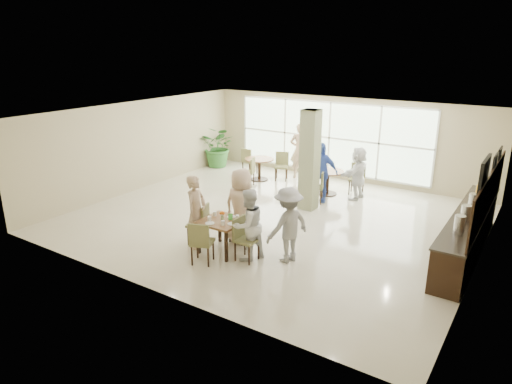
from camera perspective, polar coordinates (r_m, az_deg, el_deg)
The scene contains 23 objects.
ground at distance 12.29m, azimuth 2.29°, elevation -3.28°, with size 10.00×10.00×0.00m, color beige.
room_shell at distance 11.78m, azimuth 2.39°, elevation 4.46°, with size 10.00×10.00×10.00m.
window_bank at distance 15.95m, azimuth 9.14°, elevation 6.72°, with size 7.00×0.04×7.00m.
column at distance 12.70m, azimuth 6.72°, elevation 3.94°, with size 0.45×0.45×2.80m, color #737753.
main_table at distance 10.17m, azimuth -4.21°, elevation -4.04°, with size 0.91×0.91×0.75m.
round_table_left at distance 15.61m, azimuth 0.43°, elevation 3.49°, with size 0.99×0.99×0.75m.
round_table_right at distance 14.26m, azimuth 8.96°, elevation 1.87°, with size 0.99×0.99×0.75m.
chairs_main_table at distance 10.24m, azimuth -4.30°, elevation -4.95°, with size 1.98×1.88×0.95m.
chairs_table_left at distance 15.62m, azimuth 0.43°, elevation 3.22°, with size 1.89×1.83×0.95m.
chairs_table_right at distance 14.30m, azimuth 9.07°, elevation 1.59°, with size 2.04×2.01×0.95m.
tabletop_clutter at distance 10.08m, azimuth -4.17°, elevation -3.26°, with size 0.77×0.77×0.21m.
buffet_counter at distance 11.12m, azimuth 25.06°, elevation -4.34°, with size 0.64×4.70×1.95m.
wall_tv at distance 9.57m, azimuth 26.65°, elevation 2.11°, with size 0.06×1.00×0.58m.
framed_art_a at distance 11.19m, azimuth 27.58°, elevation 2.45°, with size 0.05×0.55×0.70m.
framed_art_b at distance 11.97m, azimuth 28.03°, elevation 3.28°, with size 0.05×0.55×0.70m.
potted_plant at distance 17.34m, azimuth -4.67°, elevation 5.69°, with size 1.40×1.40×1.56m, color #2D6829.
teen_left at distance 10.40m, azimuth -7.48°, elevation -2.46°, with size 0.62×0.41×1.70m, color tan.
teen_far at distance 10.56m, azimuth -1.84°, elevation -1.76°, with size 0.87×0.47×1.78m, color tan.
teen_right at distance 9.73m, azimuth -0.98°, elevation -4.12°, with size 0.77×0.60×1.59m, color white.
teen_standing at distance 9.67m, azimuth 4.02°, elevation -4.11°, with size 1.07×0.61×1.65m, color gray.
adult_a at distance 13.50m, azimuth 8.02°, elevation 2.47°, with size 1.04×0.59×1.77m, color #3E5DBC.
adult_b at distance 13.93m, azimuth 12.62°, elevation 2.32°, with size 1.48×0.64×1.59m, color white.
adult_standing at distance 15.81m, azimuth 5.52°, elevation 5.15°, with size 0.70×0.46×1.93m, color tan.
Camera 1 is at (5.86, -9.84, 4.45)m, focal length 32.00 mm.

